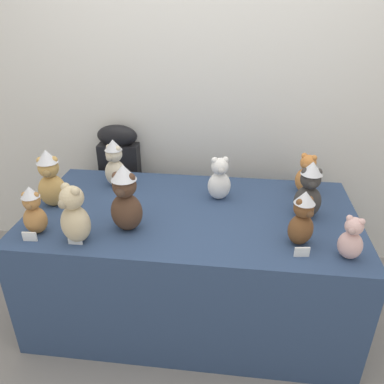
# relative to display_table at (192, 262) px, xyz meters

# --- Properties ---
(ground_plane) EXTENTS (10.00, 10.00, 0.00)m
(ground_plane) POSITION_rel_display_table_xyz_m (0.00, -0.25, -0.35)
(ground_plane) COLOR gray
(wall_back) EXTENTS (7.00, 0.08, 2.60)m
(wall_back) POSITION_rel_display_table_xyz_m (0.00, 0.72, 0.95)
(wall_back) COLOR silver
(wall_back) RESTS_ON ground_plane
(display_table) EXTENTS (1.81, 0.95, 0.71)m
(display_table) POSITION_rel_display_table_xyz_m (0.00, 0.00, 0.00)
(display_table) COLOR navy
(display_table) RESTS_ON ground_plane
(instrument_case) EXTENTS (0.28, 0.13, 0.99)m
(instrument_case) POSITION_rel_display_table_xyz_m (-0.59, 0.60, 0.15)
(instrument_case) COLOR black
(instrument_case) RESTS_ON ground_plane
(teddy_bear_chestnut) EXTENTS (0.17, 0.16, 0.28)m
(teddy_bear_chestnut) POSITION_rel_display_table_xyz_m (0.55, -0.24, 0.49)
(teddy_bear_chestnut) COLOR brown
(teddy_bear_chestnut) RESTS_ON display_table
(teddy_bear_cream) EXTENTS (0.17, 0.16, 0.30)m
(teddy_bear_cream) POSITION_rel_display_table_xyz_m (-0.51, 0.27, 0.50)
(teddy_bear_cream) COLOR beige
(teddy_bear_cream) RESTS_ON display_table
(teddy_bear_charcoal) EXTENTS (0.15, 0.13, 0.32)m
(teddy_bear_charcoal) POSITION_rel_display_table_xyz_m (0.62, 0.02, 0.51)
(teddy_bear_charcoal) COLOR #383533
(teddy_bear_charcoal) RESTS_ON display_table
(teddy_bear_blush) EXTENTS (0.14, 0.13, 0.22)m
(teddy_bear_blush) POSITION_rel_display_table_xyz_m (0.76, -0.33, 0.45)
(teddy_bear_blush) COLOR beige
(teddy_bear_blush) RESTS_ON display_table
(teddy_bear_snow) EXTENTS (0.16, 0.14, 0.26)m
(teddy_bear_snow) POSITION_rel_display_table_xyz_m (0.14, 0.17, 0.48)
(teddy_bear_snow) COLOR white
(teddy_bear_snow) RESTS_ON display_table
(teddy_bear_caramel) EXTENTS (0.12, 0.11, 0.26)m
(teddy_bear_caramel) POSITION_rel_display_table_xyz_m (-0.75, -0.31, 0.48)
(teddy_bear_caramel) COLOR #B27A42
(teddy_bear_caramel) RESTS_ON display_table
(teddy_bear_ginger) EXTENTS (0.16, 0.16, 0.25)m
(teddy_bear_ginger) POSITION_rel_display_table_xyz_m (0.65, 0.31, 0.47)
(teddy_bear_ginger) COLOR #D17F3D
(teddy_bear_ginger) RESTS_ON display_table
(teddy_bear_cocoa) EXTENTS (0.18, 0.16, 0.36)m
(teddy_bear_cocoa) POSITION_rel_display_table_xyz_m (-0.31, -0.22, 0.53)
(teddy_bear_cocoa) COLOR #4C3323
(teddy_bear_cocoa) RESTS_ON display_table
(teddy_bear_sand) EXTENTS (0.20, 0.19, 0.30)m
(teddy_bear_sand) POSITION_rel_display_table_xyz_m (-0.52, -0.35, 0.49)
(teddy_bear_sand) COLOR #CCB78E
(teddy_bear_sand) RESTS_ON display_table
(teddy_bear_honey) EXTENTS (0.18, 0.16, 0.34)m
(teddy_bear_honey) POSITION_rel_display_table_xyz_m (-0.79, -0.02, 0.52)
(teddy_bear_honey) COLOR tan
(teddy_bear_honey) RESTS_ON display_table
(name_card_front_left) EXTENTS (0.07, 0.01, 0.05)m
(name_card_front_left) POSITION_rel_display_table_xyz_m (-0.52, -0.38, 0.38)
(name_card_front_left) COLOR white
(name_card_front_left) RESTS_ON display_table
(name_card_front_middle) EXTENTS (0.07, 0.01, 0.05)m
(name_card_front_middle) POSITION_rel_display_table_xyz_m (-0.75, -0.38, 0.38)
(name_card_front_middle) COLOR white
(name_card_front_middle) RESTS_ON display_table
(name_card_front_right) EXTENTS (0.07, 0.02, 0.05)m
(name_card_front_right) POSITION_rel_display_table_xyz_m (0.55, -0.35, 0.38)
(name_card_front_right) COLOR white
(name_card_front_right) RESTS_ON display_table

